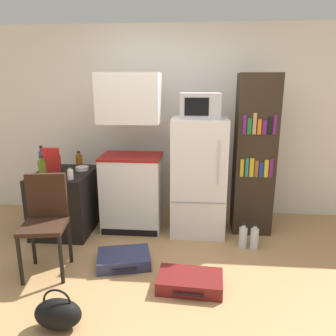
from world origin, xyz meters
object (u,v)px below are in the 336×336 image
bottle_olive_oil (42,169)px  handbag (58,314)px  side_table (66,201)px  water_bottle_front (243,237)px  water_bottle_middle (254,238)px  bottle_amber_beer (79,160)px  cereal_box (51,160)px  chair (46,214)px  kitchen_hutch (131,162)px  suitcase_large_flat (124,259)px  refrigerator (198,177)px  microwave (200,105)px  bowl (82,168)px  bottle_milk_white (70,174)px  bottle_ketchup_red (58,162)px  suitcase_small_flat (190,282)px  bookshelf (254,155)px  bottle_blue_soda (42,160)px

bottle_olive_oil → handbag: 1.74m
side_table → bottle_olive_oil: (-0.13, -0.25, 0.48)m
water_bottle_front → water_bottle_middle: (0.12, -0.02, 0.00)m
water_bottle_front → water_bottle_middle: size_ratio=0.99×
bottle_amber_beer → cereal_box: 0.38m
cereal_box → chair: (0.29, -0.85, -0.32)m
kitchen_hutch → suitcase_large_flat: size_ratio=3.17×
refrigerator → handbag: bearing=-120.6°
refrigerator → water_bottle_middle: refrigerator is taller
chair → water_bottle_middle: 2.21m
microwave → bowl: microwave is taller
bottle_milk_white → bowl: bottle_milk_white is taller
kitchen_hutch → chair: kitchen_hutch is taller
bottle_amber_beer → bottle_olive_oil: bottle_olive_oil is taller
side_table → chair: size_ratio=0.83×
suitcase_large_flat → water_bottle_middle: bearing=4.2°
refrigerator → bottle_milk_white: (-1.43, -0.38, 0.10)m
water_bottle_middle → cereal_box: bearing=173.2°
kitchen_hutch → microwave: kitchen_hutch is taller
bottle_ketchup_red → water_bottle_middle: 2.54m
bowl → suitcase_small_flat: (1.36, -1.20, -0.71)m
bottle_ketchup_red → suitcase_large_flat: bearing=-42.2°
bowl → bookshelf: bearing=2.4°
refrigerator → bottle_blue_soda: refrigerator is taller
side_table → bottle_amber_beer: 0.54m
side_table → water_bottle_front: bearing=-7.6°
kitchen_hutch → water_bottle_middle: bearing=-17.1°
chair → suitcase_small_flat: size_ratio=1.59×
kitchen_hutch → bowl: 0.62m
bowl → microwave: bearing=-0.5°
bottle_amber_beer → bowl: 0.19m
bottle_ketchup_red → water_bottle_front: bearing=-11.4°
bottle_olive_oil → cereal_box: size_ratio=0.87×
bottle_olive_oil → water_bottle_front: bearing=-0.8°
side_table → bottle_amber_beer: bearing=68.4°
side_table → kitchen_hutch: size_ratio=0.41×
chair → handbag: 1.00m
side_table → cereal_box: size_ratio=2.63×
bookshelf → bottle_amber_beer: 2.18m
microwave → kitchen_hutch: bearing=177.8°
chair → side_table: bearing=91.7°
bookshelf → bottle_olive_oil: size_ratio=7.24×
chair → handbag: (0.42, -0.79, -0.45)m
water_bottle_middle → kitchen_hutch: bearing=162.9°
refrigerator → bottle_olive_oil: refrigerator is taller
bottle_ketchup_red → cereal_box: (0.01, -0.20, 0.06)m
handbag → suitcase_large_flat: bearing=71.9°
bottle_amber_beer → cereal_box: bearing=-128.9°
bottle_ketchup_red → chair: (0.30, -1.04, -0.26)m
bottle_amber_beer → handbag: bottle_amber_beer is taller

